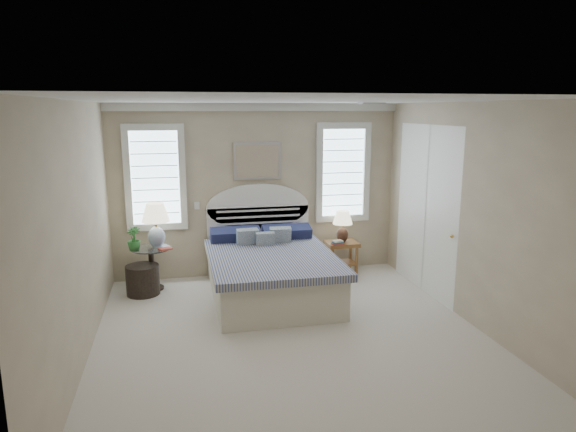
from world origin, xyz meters
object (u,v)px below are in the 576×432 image
Objects in this scene: lamp_right at (343,223)px; floor_pot at (143,280)px; bed at (270,269)px; nightstand_right at (342,251)px; lamp_left at (156,220)px; side_table_left at (152,264)px.

floor_pot is at bearing -174.54° from lamp_right.
nightstand_right is (1.30, 0.69, 0.00)m from bed.
nightstand_right is at bearing -134.55° from lamp_right.
lamp_left reaches higher than nightstand_right.
side_table_left is 1.34× the size of floor_pot.
lamp_right is at bearing 2.09° from side_table_left.
side_table_left is 0.97× the size of lamp_left.
floor_pot is 0.72× the size of lamp_left.
bed is at bearing -151.97° from nightstand_right.
side_table_left reaches higher than floor_pot.
floor_pot is 0.93× the size of lamp_right.
nightstand_right is at bearing 1.94° from side_table_left.
floor_pot is at bearing -130.72° from lamp_left.
side_table_left is at bearing 160.26° from bed.
lamp_right is (3.08, 0.29, 0.63)m from floor_pot.
floor_pot is (-0.12, -0.19, -0.17)m from side_table_left.
nightstand_right is 1.13× the size of floor_pot.
side_table_left is 1.19× the size of nightstand_right.
floor_pot is 0.88m from lamp_left.
nightstand_right is 2.93m from lamp_left.
floor_pot is at bearing -123.77° from side_table_left.
lamp_left reaches higher than lamp_right.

